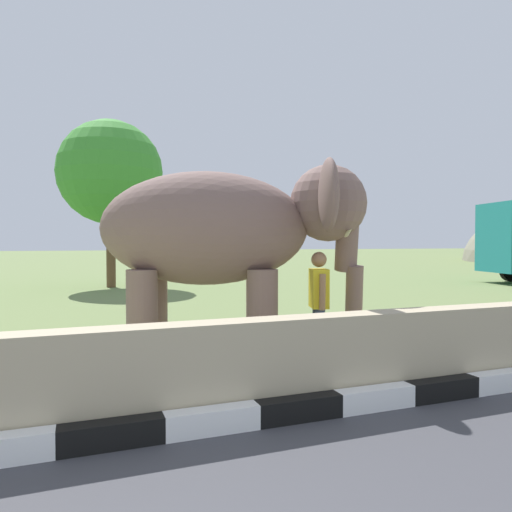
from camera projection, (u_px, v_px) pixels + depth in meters
The scene contains 5 objects.
striped_curb at pixel (56, 443), 3.97m from camera, with size 16.20×0.20×0.24m.
barrier_parapet at pixel (295, 364), 5.07m from camera, with size 28.00×0.36×1.00m, color tan.
elephant at pixel (229, 232), 7.14m from camera, with size 4.08×3.01×2.97m.
person_handler at pixel (319, 301), 7.09m from camera, with size 0.35×0.64×1.66m.
tree_distant at pixel (110, 173), 18.84m from camera, with size 4.11×4.11×6.63m.
Camera 1 is at (-0.17, -0.31, 1.80)m, focal length 33.33 mm.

